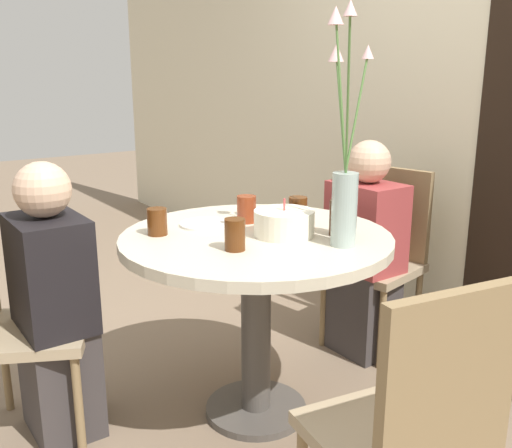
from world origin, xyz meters
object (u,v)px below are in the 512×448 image
Objects in this scene: birthday_cake at (284,223)px; drink_glass_4 at (339,218)px; person_guest at (54,311)px; drink_glass_1 at (298,211)px; flower_vase at (344,170)px; person_boy at (364,256)px; drink_glass_0 at (157,222)px; chair_right_flank at (9,312)px; chair_near_front at (413,426)px; side_plate at (206,224)px; drink_glass_2 at (247,209)px; drink_glass_3 at (235,235)px; chair_left_flank at (382,248)px.

birthday_cake is 1.69× the size of drink_glass_4.
person_guest is at bearing -120.31° from drink_glass_4.
person_guest is at bearing -110.16° from drink_glass_1.
flower_vase is 0.77× the size of person_boy.
person_guest is at bearing -126.43° from flower_vase.
drink_glass_0 is 0.90× the size of drink_glass_1.
chair_right_flank is 0.85× the size of person_boy.
chair_right_flank is at bearing -53.44° from chair_near_front.
person_guest is (0.07, 0.14, -0.01)m from chair_right_flank.
side_plate is at bearing -95.85° from person_boy.
chair_right_flank is 3.96× the size of birthday_cake.
person_guest is at bearing -98.22° from person_boy.
drink_glass_2 is 0.38m from drink_glass_3.
flower_vase reaches higher than drink_glass_4.
side_plate is 0.36m from drink_glass_3.
person_guest is at bearing -101.53° from side_plate.
drink_glass_3 is (0.05, -0.25, 0.01)m from birthday_cake.
chair_near_front reaches higher than drink_glass_1.
person_boy is at bearing 105.87° from drink_glass_3.
chair_near_front is (1.07, -1.07, 0.00)m from chair_left_flank.
flower_vase is 7.13× the size of drink_glass_1.
chair_left_flank is at bearing 118.76° from drink_glass_4.
drink_glass_0 is at bearing 69.82° from person_guest.
flower_vase reaches higher than chair_left_flank.
chair_near_front is 1.11× the size of flower_vase.
drink_glass_1 is 0.42m from drink_glass_3.
person_boy is 1.44m from person_guest.
person_guest is (-0.21, -1.42, 0.00)m from person_boy.
chair_right_flank reaches higher than drink_glass_3.
chair_right_flank is (-0.25, -1.72, 0.00)m from chair_left_flank.
birthday_cake is at bearing 100.33° from drink_glass_3.
side_plate is 1.56× the size of drink_glass_4.
chair_left_flank is 1.00× the size of chair_near_front.
drink_glass_0 is (0.21, 0.51, 0.31)m from chair_right_flank.
chair_near_front is 0.85× the size of person_guest.
birthday_cake is 0.34m from side_plate.
person_boy is at bearing 81.78° from person_guest.
birthday_cake is 0.24m from drink_glass_2.
birthday_cake is at bearing 53.20° from drink_glass_0.
chair_near_front is at bearing -22.52° from drink_glass_1.
side_plate is at bearing -141.63° from drink_glass_4.
drink_glass_1 is at bearing 171.56° from flower_vase.
drink_glass_3 is (0.29, -0.25, 0.00)m from drink_glass_2.
drink_glass_3 is (0.14, -0.39, -0.00)m from drink_glass_1.
person_boy is at bearing -90.00° from chair_left_flank.
person_guest is at bearing -103.27° from drink_glass_2.
drink_glass_4 is at bearing 142.11° from flower_vase.
birthday_cake is at bearing 28.31° from side_plate.
person_guest reaches higher than drink_glass_4.
birthday_cake is at bearing -72.13° from person_boy.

